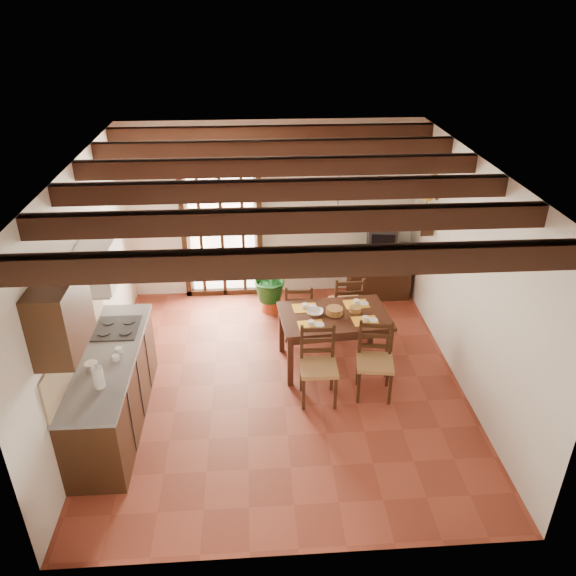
{
  "coord_description": "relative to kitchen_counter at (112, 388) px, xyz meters",
  "views": [
    {
      "loc": [
        -0.32,
        -5.78,
        4.43
      ],
      "look_at": [
        0.1,
        0.4,
        1.15
      ],
      "focal_mm": 35.0,
      "sensor_mm": 36.0,
      "label": 1
    }
  ],
  "objects": [
    {
      "name": "fuse_box",
      "position": [
        3.46,
        3.08,
        1.28
      ],
      "size": [
        0.25,
        0.03,
        0.32
      ],
      "primitive_type": "cube",
      "color": "white",
      "rests_on": "room_shell"
    },
    {
      "name": "ceiling_beams",
      "position": [
        1.96,
        0.6,
        2.22
      ],
      "size": [
        4.5,
        4.34,
        0.2
      ],
      "color": "black",
      "rests_on": "room_shell"
    },
    {
      "name": "pendant_lamp",
      "position": [
        2.65,
        1.08,
        1.6
      ],
      "size": [
        0.36,
        0.36,
        0.84
      ],
      "color": "black",
      "rests_on": "room_shell"
    },
    {
      "name": "chair_near_right",
      "position": [
        3.06,
        0.3,
        -0.18
      ],
      "size": [
        0.49,
        0.48,
        0.95
      ],
      "rotation": [
        0.0,
        0.0,
        -0.15
      ],
      "color": "#A87947",
      "rests_on": "ground_plane"
    },
    {
      "name": "french_door",
      "position": [
        1.16,
        3.05,
        0.7
      ],
      "size": [
        1.26,
        0.11,
        2.32
      ],
      "color": "white",
      "rests_on": "ground_plane"
    },
    {
      "name": "wall_shelf",
      "position": [
        4.1,
        2.2,
        1.04
      ],
      "size": [
        0.2,
        0.42,
        0.2
      ],
      "color": "black",
      "rests_on": "room_shell"
    },
    {
      "name": "shelf_flowers",
      "position": [
        4.1,
        2.2,
        1.38
      ],
      "size": [
        0.14,
        0.14,
        0.36
      ],
      "color": "yellow",
      "rests_on": "shelf_vase"
    },
    {
      "name": "ground_plane",
      "position": [
        1.96,
        0.6,
        -0.47
      ],
      "size": [
        5.0,
        5.0,
        0.0
      ],
      "primitive_type": "plane",
      "color": "maroon"
    },
    {
      "name": "upper_cabinet",
      "position": [
        -0.12,
        -0.7,
        1.38
      ],
      "size": [
        0.35,
        0.8,
        0.7
      ],
      "primitive_type": "cube",
      "color": "black",
      "rests_on": "room_shell"
    },
    {
      "name": "dining_table",
      "position": [
        2.65,
        0.98,
        0.18
      ],
      "size": [
        1.46,
        1.0,
        0.75
      ],
      "rotation": [
        0.0,
        0.0,
        0.08
      ],
      "color": "#371B12",
      "rests_on": "ground_plane"
    },
    {
      "name": "chair_far_right",
      "position": [
        2.94,
        1.72,
        -0.17
      ],
      "size": [
        0.46,
        0.44,
        0.96
      ],
      "rotation": [
        0.0,
        0.0,
        3.18
      ],
      "color": "#A87947",
      "rests_on": "ground_plane"
    },
    {
      "name": "room_shell",
      "position": [
        1.96,
        0.6,
        1.34
      ],
      "size": [
        4.52,
        5.02,
        2.81
      ],
      "color": "silver",
      "rests_on": "ground_plane"
    },
    {
      "name": "crt_tv",
      "position": [
        3.65,
        2.82,
        0.54
      ],
      "size": [
        0.49,
        0.46,
        0.38
      ],
      "rotation": [
        0.0,
        0.0,
        -0.13
      ],
      "color": "black",
      "rests_on": "sideboard"
    },
    {
      "name": "kitchen_counter",
      "position": [
        0.0,
        0.0,
        0.0
      ],
      "size": [
        0.64,
        2.25,
        1.38
      ],
      "color": "black",
      "rests_on": "ground_plane"
    },
    {
      "name": "potted_plant",
      "position": [
        1.9,
        2.45,
        0.1
      ],
      "size": [
        2.11,
        1.9,
        2.06
      ],
      "primitive_type": "imported",
      "rotation": [
        0.0,
        0.0,
        -0.19
      ],
      "color": "#144C19",
      "rests_on": "ground_plane"
    },
    {
      "name": "table_setting",
      "position": [
        2.65,
        0.98,
        0.31
      ],
      "size": [
        1.01,
        0.67,
        0.09
      ],
      "rotation": [
        0.0,
        0.0,
        0.08
      ],
      "color": "yellow",
      "rests_on": "dining_table"
    },
    {
      "name": "chair_near_left",
      "position": [
        2.37,
        0.25,
        -0.17
      ],
      "size": [
        0.45,
        0.43,
        0.96
      ],
      "rotation": [
        0.0,
        0.0,
        -0.01
      ],
      "color": "#A87947",
      "rests_on": "ground_plane"
    },
    {
      "name": "chair_far_left",
      "position": [
        2.25,
        1.66,
        -0.2
      ],
      "size": [
        0.42,
        0.4,
        0.87
      ],
      "rotation": [
        0.0,
        0.0,
        3.1
      ],
      "color": "#A87947",
      "rests_on": "ground_plane"
    },
    {
      "name": "table_bowl",
      "position": [
        2.4,
        1.01,
        0.31
      ],
      "size": [
        0.25,
        0.25,
        0.05
      ],
      "primitive_type": "imported",
      "rotation": [
        0.0,
        0.0,
        -0.18
      ],
      "color": "white",
      "rests_on": "dining_table"
    },
    {
      "name": "counter_items",
      "position": [
        0.0,
        0.09,
        0.49
      ],
      "size": [
        0.5,
        1.43,
        0.25
      ],
      "color": "black",
      "rests_on": "kitchen_counter"
    },
    {
      "name": "framed_picture",
      "position": [
        4.18,
        2.2,
        1.58
      ],
      "size": [
        0.03,
        0.32,
        0.32
      ],
      "color": "brown",
      "rests_on": "room_shell"
    },
    {
      "name": "plant_pot",
      "position": [
        1.9,
        2.45,
        -0.36
      ],
      "size": [
        0.35,
        0.35,
        0.22
      ],
      "primitive_type": "cone",
      "color": "#9C3516",
      "rests_on": "ground_plane"
    },
    {
      "name": "sideboard",
      "position": [
        3.65,
        2.83,
        -0.06
      ],
      "size": [
        0.98,
        0.46,
        0.82
      ],
      "primitive_type": "cube",
      "rotation": [
        0.0,
        0.0,
        -0.02
      ],
      "color": "black",
      "rests_on": "ground_plane"
    },
    {
      "name": "range_hood",
      "position": [
        -0.09,
        0.55,
        1.26
      ],
      "size": [
        0.38,
        0.6,
        0.54
      ],
      "color": "white",
      "rests_on": "room_shell"
    },
    {
      "name": "shelf_vase",
      "position": [
        4.1,
        2.2,
        1.18
      ],
      "size": [
        0.15,
        0.15,
        0.15
      ],
      "primitive_type": "imported",
      "color": "#B2BFB2",
      "rests_on": "wall_shelf"
    }
  ]
}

